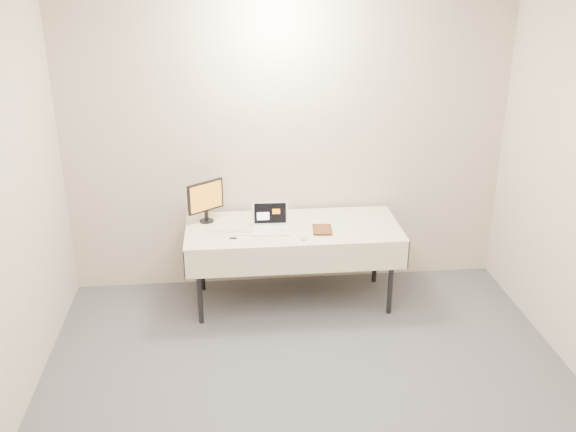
{
  "coord_description": "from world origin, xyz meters",
  "views": [
    {
      "loc": [
        -0.54,
        -3.05,
        2.93
      ],
      "look_at": [
        -0.05,
        1.99,
        0.86
      ],
      "focal_mm": 40.0,
      "sensor_mm": 36.0,
      "label": 1
    }
  ],
  "objects": [
    {
      "name": "alarm_clock",
      "position": [
        -0.24,
        2.32,
        0.76
      ],
      "size": [
        0.13,
        0.07,
        0.05
      ],
      "rotation": [
        0.0,
        0.0,
        0.14
      ],
      "color": "black",
      "rests_on": "table"
    },
    {
      "name": "table",
      "position": [
        0.0,
        2.05,
        0.68
      ],
      "size": [
        1.86,
        0.81,
        0.74
      ],
      "color": "black",
      "rests_on": "ground"
    },
    {
      "name": "paper_form",
      "position": [
        0.39,
        2.08,
        0.74
      ],
      "size": [
        0.17,
        0.29,
        0.0
      ],
      "primitive_type": "cube",
      "rotation": [
        0.0,
        0.0,
        -0.23
      ],
      "color": "beige",
      "rests_on": "table"
    },
    {
      "name": "monitor",
      "position": [
        -0.75,
        2.23,
        0.96
      ],
      "size": [
        0.3,
        0.23,
        0.37
      ],
      "rotation": [
        0.0,
        0.0,
        0.63
      ],
      "color": "black",
      "rests_on": "table"
    },
    {
      "name": "usb_dongle",
      "position": [
        -0.52,
        1.83,
        0.74
      ],
      "size": [
        0.06,
        0.02,
        0.01
      ],
      "primitive_type": "cube",
      "rotation": [
        0.0,
        0.0,
        -0.11
      ],
      "color": "black",
      "rests_on": "table"
    },
    {
      "name": "back_wall",
      "position": [
        0.0,
        2.5,
        1.35
      ],
      "size": [
        4.0,
        0.1,
        2.7
      ],
      "primitive_type": "cube",
      "color": "beige",
      "rests_on": "ground"
    },
    {
      "name": "clicker",
      "position": [
        0.05,
        1.77,
        0.75
      ],
      "size": [
        0.07,
        0.1,
        0.02
      ],
      "primitive_type": "ellipsoid",
      "rotation": [
        0.0,
        0.0,
        0.3
      ],
      "color": "silver",
      "rests_on": "table"
    },
    {
      "name": "laptop",
      "position": [
        -0.2,
        2.01,
        0.79
      ],
      "size": [
        0.32,
        0.28,
        0.22
      ],
      "rotation": [
        0.0,
        0.0,
        -0.02
      ],
      "color": "white",
      "rests_on": "table"
    },
    {
      "name": "book",
      "position": [
        0.16,
        1.93,
        0.85
      ],
      "size": [
        0.16,
        0.04,
        0.22
      ],
      "primitive_type": "imported",
      "rotation": [
        0.0,
        0.0,
        -0.1
      ],
      "color": "brown",
      "rests_on": "table"
    }
  ]
}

